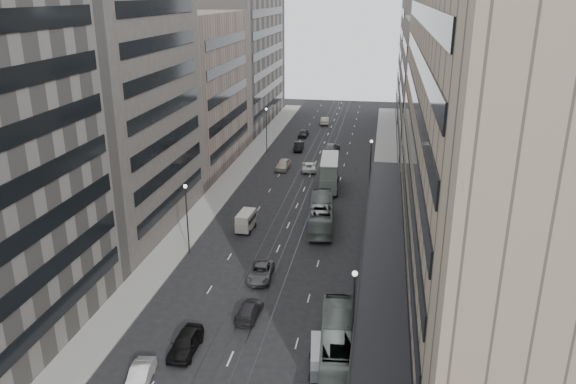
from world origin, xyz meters
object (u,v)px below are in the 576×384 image
Objects in this scene: double_decker at (329,172)px; sedan_0 at (186,343)px; sedan_2 at (261,272)px; panel_van at (246,220)px; bus_far at (321,213)px; vw_microbus at (322,356)px; sedan_1 at (140,376)px; bus_near at (337,341)px.

double_decker is 1.83× the size of sedan_0.
panel_van is at bearing 107.99° from sedan_2.
double_decker is 1.78× the size of sedan_2.
bus_far reaches higher than panel_van.
bus_far is 15.54m from sedan_2.
sedan_1 is (-13.34, -3.96, -0.54)m from vw_microbus.
panel_van reaches higher than sedan_0.
sedan_2 is (-7.92, 13.84, -0.53)m from vw_microbus.
double_decker is at bearing 71.56° from sedan_1.
sedan_0 is at bearing 170.91° from vw_microbus.
sedan_0 is (-11.31, 0.48, -0.40)m from vw_microbus.
sedan_2 is (3.39, 13.36, -0.14)m from sedan_0.
panel_van is at bearing -120.45° from double_decker.
double_decker is (-0.43, 14.26, 0.94)m from bus_far.
bus_near is 2.19× the size of sedan_2.
vw_microbus is at bearing -2.18° from sedan_0.
bus_near reaches higher than sedan_2.
bus_far reaches higher than sedan_0.
vw_microbus is at bearing -61.03° from panel_van.
vw_microbus is at bearing -88.86° from double_decker.
double_decker is (-4.82, 41.12, 1.07)m from bus_near.
sedan_0 reaches higher than sedan_1.
bus_near is 2.10m from vw_microbus.
sedan_1 is at bearing -109.64° from sedan_2.
bus_near is 15.04m from sedan_2.
bus_far is 2.37× the size of sedan_2.
double_decker reaches higher than sedan_1.
panel_van is at bearing -65.01° from bus_near.
double_decker is 43.14m from sedan_0.
sedan_1 is (-14.39, -5.75, -0.85)m from bus_near.
bus_near is at bearing -87.19° from double_decker.
bus_near is 0.92× the size of bus_far.
bus_far reaches higher than bus_near.
bus_near is at bearing 14.88° from sedan_1.
bus_far is at bearing -85.10° from bus_near.
bus_near is at bearing 6.31° from sedan_0.
bus_far is 1.33× the size of double_decker.
sedan_1 is at bearing -105.41° from double_decker.
bus_near is 12.45m from sedan_0.
sedan_1 is at bearing 67.72° from bus_far.
vw_microbus is 1.02× the size of sedan_1.
bus_far is 29.30m from sedan_0.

